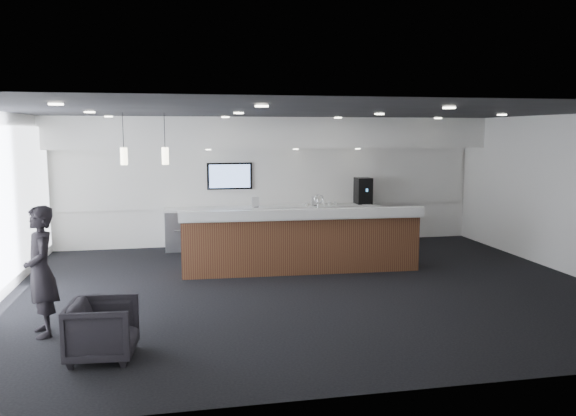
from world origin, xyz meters
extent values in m
plane|color=black|center=(0.00, 0.00, 0.00)|extent=(10.00, 10.00, 0.00)
cube|color=black|center=(0.00, 0.00, 3.00)|extent=(10.00, 8.00, 0.02)
cube|color=white|center=(0.00, 4.00, 1.50)|extent=(10.00, 0.02, 3.00)
cube|color=white|center=(5.00, 0.00, 1.50)|extent=(0.02, 8.00, 3.00)
cube|color=white|center=(0.00, 3.55, 2.65)|extent=(10.00, 0.90, 0.70)
cube|color=white|center=(0.00, 3.97, 1.60)|extent=(9.80, 0.06, 1.40)
cube|color=#92949A|center=(0.00, 3.64, 0.45)|extent=(5.00, 0.60, 0.90)
cube|color=white|center=(0.00, 3.64, 0.93)|extent=(5.06, 0.66, 0.05)
cylinder|color=white|center=(-2.00, 3.32, 0.50)|extent=(0.60, 0.02, 0.02)
cylinder|color=white|center=(-1.00, 3.32, 0.50)|extent=(0.60, 0.02, 0.02)
cylinder|color=white|center=(0.00, 3.32, 0.50)|extent=(0.60, 0.02, 0.02)
cylinder|color=white|center=(1.00, 3.32, 0.50)|extent=(0.60, 0.02, 0.02)
cylinder|color=white|center=(2.00, 3.32, 0.50)|extent=(0.60, 0.02, 0.02)
cube|color=black|center=(-1.00, 3.91, 1.65)|extent=(1.05, 0.07, 0.62)
cube|color=blue|center=(-1.00, 3.87, 1.65)|extent=(0.95, 0.01, 0.54)
cylinder|color=#FFF3C6|center=(-2.40, 0.80, 2.25)|extent=(0.12, 0.12, 0.30)
cylinder|color=#FFF3C6|center=(-3.10, 0.80, 2.25)|extent=(0.12, 0.12, 0.30)
cube|color=#482318|center=(0.10, 1.16, 0.53)|extent=(4.54, 0.81, 1.05)
cube|color=white|center=(0.10, 1.16, 1.08)|extent=(4.62, 0.90, 0.06)
cube|color=white|center=(0.09, 0.80, 1.17)|extent=(4.60, 0.30, 0.18)
cylinder|color=white|center=(0.45, 1.24, 1.25)|extent=(0.04, 0.04, 0.28)
torus|color=white|center=(0.45, 1.18, 1.39)|extent=(0.19, 0.04, 0.19)
cube|color=black|center=(2.20, 3.70, 1.26)|extent=(0.36, 0.41, 0.63)
cube|color=white|center=(2.20, 3.47, 0.96)|extent=(0.22, 0.12, 0.02)
cube|color=white|center=(-0.45, 3.53, 1.07)|extent=(0.18, 0.07, 0.25)
cube|color=white|center=(0.96, 3.53, 1.07)|extent=(0.17, 0.07, 0.23)
imported|color=black|center=(-3.11, -2.50, 0.35)|extent=(0.83, 0.81, 0.70)
imported|color=black|center=(-3.99, -1.53, 0.86)|extent=(0.60, 0.73, 1.72)
imported|color=white|center=(1.47, 3.56, 0.99)|extent=(0.09, 0.09, 0.09)
imported|color=white|center=(1.33, 3.56, 0.99)|extent=(0.13, 0.13, 0.09)
imported|color=white|center=(1.19, 3.56, 0.99)|extent=(0.12, 0.12, 0.09)
imported|color=white|center=(1.05, 3.56, 0.99)|extent=(0.12, 0.12, 0.09)
imported|color=white|center=(0.91, 3.56, 0.99)|extent=(0.13, 0.13, 0.09)
imported|color=white|center=(0.77, 3.56, 0.99)|extent=(0.10, 0.10, 0.09)
camera|label=1|loc=(-2.21, -9.17, 2.66)|focal=35.00mm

